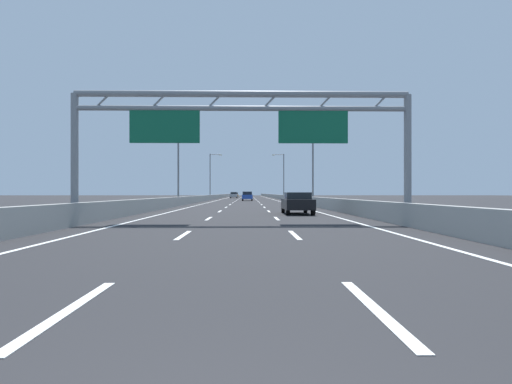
# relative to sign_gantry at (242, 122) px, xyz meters

# --- Properties ---
(ground_plane) EXTENTS (260.00, 260.00, 0.00)m
(ground_plane) POSITION_rel_sign_gantry_xyz_m (0.03, 80.31, -4.83)
(ground_plane) COLOR #262628
(lane_dash_left_0) EXTENTS (0.16, 3.00, 0.01)m
(lane_dash_left_0) POSITION_rel_sign_gantry_xyz_m (-1.77, -16.19, -4.82)
(lane_dash_left_0) COLOR white
(lane_dash_left_0) RESTS_ON ground_plane
(lane_dash_left_1) EXTENTS (0.16, 3.00, 0.01)m
(lane_dash_left_1) POSITION_rel_sign_gantry_xyz_m (-1.77, -7.19, -4.82)
(lane_dash_left_1) COLOR white
(lane_dash_left_1) RESTS_ON ground_plane
(lane_dash_left_2) EXTENTS (0.16, 3.00, 0.01)m
(lane_dash_left_2) POSITION_rel_sign_gantry_xyz_m (-1.77, 1.81, -4.82)
(lane_dash_left_2) COLOR white
(lane_dash_left_2) RESTS_ON ground_plane
(lane_dash_left_3) EXTENTS (0.16, 3.00, 0.01)m
(lane_dash_left_3) POSITION_rel_sign_gantry_xyz_m (-1.77, 10.81, -4.82)
(lane_dash_left_3) COLOR white
(lane_dash_left_3) RESTS_ON ground_plane
(lane_dash_left_4) EXTENTS (0.16, 3.00, 0.01)m
(lane_dash_left_4) POSITION_rel_sign_gantry_xyz_m (-1.77, 19.81, -4.82)
(lane_dash_left_4) COLOR white
(lane_dash_left_4) RESTS_ON ground_plane
(lane_dash_left_5) EXTENTS (0.16, 3.00, 0.01)m
(lane_dash_left_5) POSITION_rel_sign_gantry_xyz_m (-1.77, 28.81, -4.82)
(lane_dash_left_5) COLOR white
(lane_dash_left_5) RESTS_ON ground_plane
(lane_dash_left_6) EXTENTS (0.16, 3.00, 0.01)m
(lane_dash_left_6) POSITION_rel_sign_gantry_xyz_m (-1.77, 37.81, -4.82)
(lane_dash_left_6) COLOR white
(lane_dash_left_6) RESTS_ON ground_plane
(lane_dash_left_7) EXTENTS (0.16, 3.00, 0.01)m
(lane_dash_left_7) POSITION_rel_sign_gantry_xyz_m (-1.77, 46.81, -4.82)
(lane_dash_left_7) COLOR white
(lane_dash_left_7) RESTS_ON ground_plane
(lane_dash_left_8) EXTENTS (0.16, 3.00, 0.01)m
(lane_dash_left_8) POSITION_rel_sign_gantry_xyz_m (-1.77, 55.81, -4.82)
(lane_dash_left_8) COLOR white
(lane_dash_left_8) RESTS_ON ground_plane
(lane_dash_left_9) EXTENTS (0.16, 3.00, 0.01)m
(lane_dash_left_9) POSITION_rel_sign_gantry_xyz_m (-1.77, 64.81, -4.82)
(lane_dash_left_9) COLOR white
(lane_dash_left_9) RESTS_ON ground_plane
(lane_dash_left_10) EXTENTS (0.16, 3.00, 0.01)m
(lane_dash_left_10) POSITION_rel_sign_gantry_xyz_m (-1.77, 73.81, -4.82)
(lane_dash_left_10) COLOR white
(lane_dash_left_10) RESTS_ON ground_plane
(lane_dash_left_11) EXTENTS (0.16, 3.00, 0.01)m
(lane_dash_left_11) POSITION_rel_sign_gantry_xyz_m (-1.77, 82.81, -4.82)
(lane_dash_left_11) COLOR white
(lane_dash_left_11) RESTS_ON ground_plane
(lane_dash_left_12) EXTENTS (0.16, 3.00, 0.01)m
(lane_dash_left_12) POSITION_rel_sign_gantry_xyz_m (-1.77, 91.81, -4.82)
(lane_dash_left_12) COLOR white
(lane_dash_left_12) RESTS_ON ground_plane
(lane_dash_left_13) EXTENTS (0.16, 3.00, 0.01)m
(lane_dash_left_13) POSITION_rel_sign_gantry_xyz_m (-1.77, 100.81, -4.82)
(lane_dash_left_13) COLOR white
(lane_dash_left_13) RESTS_ON ground_plane
(lane_dash_left_14) EXTENTS (0.16, 3.00, 0.01)m
(lane_dash_left_14) POSITION_rel_sign_gantry_xyz_m (-1.77, 109.81, -4.82)
(lane_dash_left_14) COLOR white
(lane_dash_left_14) RESTS_ON ground_plane
(lane_dash_left_15) EXTENTS (0.16, 3.00, 0.01)m
(lane_dash_left_15) POSITION_rel_sign_gantry_xyz_m (-1.77, 118.81, -4.82)
(lane_dash_left_15) COLOR white
(lane_dash_left_15) RESTS_ON ground_plane
(lane_dash_left_16) EXTENTS (0.16, 3.00, 0.01)m
(lane_dash_left_16) POSITION_rel_sign_gantry_xyz_m (-1.77, 127.81, -4.82)
(lane_dash_left_16) COLOR white
(lane_dash_left_16) RESTS_ON ground_plane
(lane_dash_left_17) EXTENTS (0.16, 3.00, 0.01)m
(lane_dash_left_17) POSITION_rel_sign_gantry_xyz_m (-1.77, 136.81, -4.82)
(lane_dash_left_17) COLOR white
(lane_dash_left_17) RESTS_ON ground_plane
(lane_dash_right_0) EXTENTS (0.16, 3.00, 0.01)m
(lane_dash_right_0) POSITION_rel_sign_gantry_xyz_m (1.83, -16.19, -4.82)
(lane_dash_right_0) COLOR white
(lane_dash_right_0) RESTS_ON ground_plane
(lane_dash_right_1) EXTENTS (0.16, 3.00, 0.01)m
(lane_dash_right_1) POSITION_rel_sign_gantry_xyz_m (1.83, -7.19, -4.82)
(lane_dash_right_1) COLOR white
(lane_dash_right_1) RESTS_ON ground_plane
(lane_dash_right_2) EXTENTS (0.16, 3.00, 0.01)m
(lane_dash_right_2) POSITION_rel_sign_gantry_xyz_m (1.83, 1.81, -4.82)
(lane_dash_right_2) COLOR white
(lane_dash_right_2) RESTS_ON ground_plane
(lane_dash_right_3) EXTENTS (0.16, 3.00, 0.01)m
(lane_dash_right_3) POSITION_rel_sign_gantry_xyz_m (1.83, 10.81, -4.82)
(lane_dash_right_3) COLOR white
(lane_dash_right_3) RESTS_ON ground_plane
(lane_dash_right_4) EXTENTS (0.16, 3.00, 0.01)m
(lane_dash_right_4) POSITION_rel_sign_gantry_xyz_m (1.83, 19.81, -4.82)
(lane_dash_right_4) COLOR white
(lane_dash_right_4) RESTS_ON ground_plane
(lane_dash_right_5) EXTENTS (0.16, 3.00, 0.01)m
(lane_dash_right_5) POSITION_rel_sign_gantry_xyz_m (1.83, 28.81, -4.82)
(lane_dash_right_5) COLOR white
(lane_dash_right_5) RESTS_ON ground_plane
(lane_dash_right_6) EXTENTS (0.16, 3.00, 0.01)m
(lane_dash_right_6) POSITION_rel_sign_gantry_xyz_m (1.83, 37.81, -4.82)
(lane_dash_right_6) COLOR white
(lane_dash_right_6) RESTS_ON ground_plane
(lane_dash_right_7) EXTENTS (0.16, 3.00, 0.01)m
(lane_dash_right_7) POSITION_rel_sign_gantry_xyz_m (1.83, 46.81, -4.82)
(lane_dash_right_7) COLOR white
(lane_dash_right_7) RESTS_ON ground_plane
(lane_dash_right_8) EXTENTS (0.16, 3.00, 0.01)m
(lane_dash_right_8) POSITION_rel_sign_gantry_xyz_m (1.83, 55.81, -4.82)
(lane_dash_right_8) COLOR white
(lane_dash_right_8) RESTS_ON ground_plane
(lane_dash_right_9) EXTENTS (0.16, 3.00, 0.01)m
(lane_dash_right_9) POSITION_rel_sign_gantry_xyz_m (1.83, 64.81, -4.82)
(lane_dash_right_9) COLOR white
(lane_dash_right_9) RESTS_ON ground_plane
(lane_dash_right_10) EXTENTS (0.16, 3.00, 0.01)m
(lane_dash_right_10) POSITION_rel_sign_gantry_xyz_m (1.83, 73.81, -4.82)
(lane_dash_right_10) COLOR white
(lane_dash_right_10) RESTS_ON ground_plane
(lane_dash_right_11) EXTENTS (0.16, 3.00, 0.01)m
(lane_dash_right_11) POSITION_rel_sign_gantry_xyz_m (1.83, 82.81, -4.82)
(lane_dash_right_11) COLOR white
(lane_dash_right_11) RESTS_ON ground_plane
(lane_dash_right_12) EXTENTS (0.16, 3.00, 0.01)m
(lane_dash_right_12) POSITION_rel_sign_gantry_xyz_m (1.83, 91.81, -4.82)
(lane_dash_right_12) COLOR white
(lane_dash_right_12) RESTS_ON ground_plane
(lane_dash_right_13) EXTENTS (0.16, 3.00, 0.01)m
(lane_dash_right_13) POSITION_rel_sign_gantry_xyz_m (1.83, 100.81, -4.82)
(lane_dash_right_13) COLOR white
(lane_dash_right_13) RESTS_ON ground_plane
(lane_dash_right_14) EXTENTS (0.16, 3.00, 0.01)m
(lane_dash_right_14) POSITION_rel_sign_gantry_xyz_m (1.83, 109.81, -4.82)
(lane_dash_right_14) COLOR white
(lane_dash_right_14) RESTS_ON ground_plane
(lane_dash_right_15) EXTENTS (0.16, 3.00, 0.01)m
(lane_dash_right_15) POSITION_rel_sign_gantry_xyz_m (1.83, 118.81, -4.82)
(lane_dash_right_15) COLOR white
(lane_dash_right_15) RESTS_ON ground_plane
(lane_dash_right_16) EXTENTS (0.16, 3.00, 0.01)m
(lane_dash_right_16) POSITION_rel_sign_gantry_xyz_m (1.83, 127.81, -4.82)
(lane_dash_right_16) COLOR white
(lane_dash_right_16) RESTS_ON ground_plane
(lane_dash_right_17) EXTENTS (0.16, 3.00, 0.01)m
(lane_dash_right_17) POSITION_rel_sign_gantry_xyz_m (1.83, 136.81, -4.82)
(lane_dash_right_17) COLOR white
(lane_dash_right_17) RESTS_ON ground_plane
(edge_line_left) EXTENTS (0.16, 176.00, 0.01)m
(edge_line_left) POSITION_rel_sign_gantry_xyz_m (-5.22, 68.31, -4.82)
(edge_line_left) COLOR white
(edge_line_left) RESTS_ON ground_plane
(edge_line_right) EXTENTS (0.16, 176.00, 0.01)m
(edge_line_right) POSITION_rel_sign_gantry_xyz_m (5.28, 68.31, -4.82)
(edge_line_right) COLOR white
(edge_line_right) RESTS_ON ground_plane
(barrier_left) EXTENTS (0.45, 220.00, 0.95)m
(barrier_left) POSITION_rel_sign_gantry_xyz_m (-6.87, 90.31, -4.35)
(barrier_left) COLOR #9E9E99
(barrier_left) RESTS_ON ground_plane
(barrier_right) EXTENTS (0.45, 220.00, 0.95)m
(barrier_right) POSITION_rel_sign_gantry_xyz_m (6.93, 90.31, -4.35)
(barrier_right) COLOR #9E9E99
(barrier_right) RESTS_ON ground_plane
(sign_gantry) EXTENTS (16.63, 0.36, 6.36)m
(sign_gantry) POSITION_rel_sign_gantry_xyz_m (0.00, 0.00, 0.00)
(sign_gantry) COLOR gray
(sign_gantry) RESTS_ON ground_plane
(streetlamp_left_mid) EXTENTS (2.58, 0.28, 9.50)m
(streetlamp_left_mid) POSITION_rel_sign_gantry_xyz_m (-7.43, 28.65, 0.57)
(streetlamp_left_mid) COLOR slate
(streetlamp_left_mid) RESTS_ON ground_plane
(streetlamp_right_mid) EXTENTS (2.58, 0.28, 9.50)m
(streetlamp_right_mid) POSITION_rel_sign_gantry_xyz_m (7.50, 28.65, 0.57)
(streetlamp_right_mid) COLOR slate
(streetlamp_right_mid) RESTS_ON ground_plane
(streetlamp_left_far) EXTENTS (2.58, 0.28, 9.50)m
(streetlamp_left_far) POSITION_rel_sign_gantry_xyz_m (-7.43, 69.96, 0.57)
(streetlamp_left_far) COLOR slate
(streetlamp_left_far) RESTS_ON ground_plane
(streetlamp_right_far) EXTENTS (2.58, 0.28, 9.50)m
(streetlamp_right_far) POSITION_rel_sign_gantry_xyz_m (7.50, 69.96, 0.57)
(streetlamp_right_far) COLOR slate
(streetlamp_right_far) RESTS_ON ground_plane
(orange_car) EXTENTS (1.81, 4.16, 1.44)m
(orange_car) POSITION_rel_sign_gantry_xyz_m (-3.67, 112.44, -4.08)
(orange_car) COLOR orange
(orange_car) RESTS_ON ground_plane
(blue_car) EXTENTS (1.80, 4.20, 1.56)m
(blue_car) POSITION_rel_sign_gantry_xyz_m (0.15, 53.62, -4.04)
(blue_car) COLOR #2347AD
(blue_car) RESTS_ON ground_plane
(silver_car) EXTENTS (1.81, 4.38, 1.53)m
(silver_car) POSITION_rel_sign_gantry_xyz_m (-3.41, 90.48, -4.05)
(silver_car) COLOR #A8ADB2
(silver_car) RESTS_ON ground_plane
(black_car) EXTENTS (1.76, 4.64, 1.40)m
(black_car) POSITION_rel_sign_gantry_xyz_m (3.50, 6.86, -4.10)
(black_car) COLOR black
(black_car) RESTS_ON ground_plane
(white_car) EXTENTS (1.72, 4.45, 1.51)m
(white_car) POSITION_rel_sign_gantry_xyz_m (0.27, 85.30, -4.06)
(white_car) COLOR silver
(white_car) RESTS_ON ground_plane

